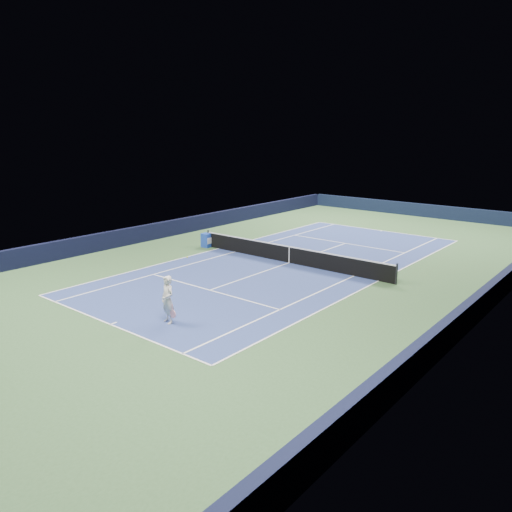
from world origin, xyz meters
The scene contains 19 objects.
ground centered at (0.00, 0.00, 0.00)m, with size 40.00×40.00×0.00m, color #33542E.
wall_far centered at (0.00, 19.82, 0.55)m, with size 22.00×0.35×1.10m, color black.
wall_right centered at (10.82, 0.00, 0.55)m, with size 0.35×40.00×1.10m, color black.
wall_left centered at (-10.82, 0.00, 0.55)m, with size 0.35×40.00×1.10m, color black.
court_surface centered at (0.00, 0.00, 0.00)m, with size 10.97×23.77×0.01m, color navy.
baseline_far centered at (0.00, 11.88, 0.01)m, with size 10.97×0.08×0.00m, color white.
baseline_near centered at (0.00, -11.88, 0.01)m, with size 10.97×0.08×0.00m, color white.
sideline_doubles_right centered at (5.49, 0.00, 0.01)m, with size 0.08×23.77×0.00m, color white.
sideline_doubles_left centered at (-5.49, 0.00, 0.01)m, with size 0.08×23.77×0.00m, color white.
sideline_singles_right centered at (4.12, 0.00, 0.01)m, with size 0.08×23.77×0.00m, color white.
sideline_singles_left centered at (-4.12, 0.00, 0.01)m, with size 0.08×23.77×0.00m, color white.
service_line_far centered at (0.00, 6.40, 0.01)m, with size 8.23×0.08×0.00m, color white.
service_line_near centered at (0.00, -6.40, 0.01)m, with size 8.23×0.08×0.00m, color white.
center_service_line centered at (0.00, 0.00, 0.01)m, with size 0.08×12.80×0.00m, color white.
center_mark_far centered at (0.00, 11.73, 0.01)m, with size 0.08×0.30×0.00m, color white.
center_mark_near centered at (0.00, -11.73, 0.01)m, with size 0.08×0.30×0.00m, color white.
tennis_net centered at (0.00, 0.00, 0.50)m, with size 12.90×0.10×1.07m.
sponsor_cube centered at (-6.40, -0.19, 0.45)m, with size 0.59×0.53×0.89m.
tennis_player centered at (1.61, -10.32, 0.95)m, with size 0.87×1.33×2.50m.
Camera 1 is at (15.84, -22.27, 7.37)m, focal length 35.00 mm.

